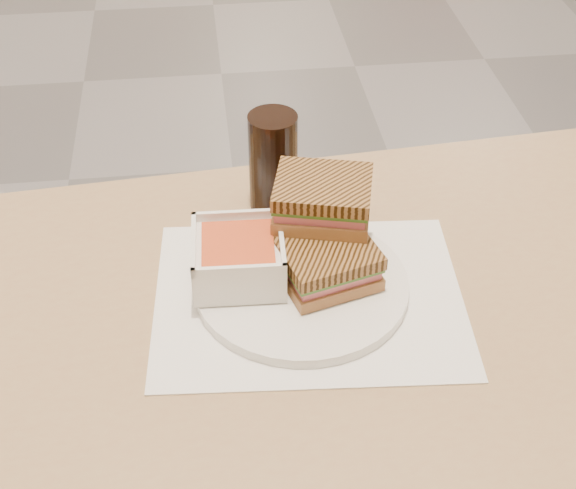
{
  "coord_description": "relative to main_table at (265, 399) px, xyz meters",
  "views": [
    {
      "loc": [
        -0.08,
        -2.74,
        1.44
      ],
      "look_at": [
        0.01,
        -2.0,
        0.82
      ],
      "focal_mm": 51.15,
      "sensor_mm": 36.0,
      "label": 1
    }
  ],
  "objects": [
    {
      "name": "plate",
      "position": [
        0.05,
        0.07,
        0.12
      ],
      "size": [
        0.26,
        0.26,
        0.01
      ],
      "color": "white",
      "rests_on": "tray_liner"
    },
    {
      "name": "main_table",
      "position": [
        0.0,
        0.0,
        0.0
      ],
      "size": [
        1.25,
        0.8,
        0.75
      ],
      "color": "#A18459",
      "rests_on": "ground"
    },
    {
      "name": "panini_upper",
      "position": [
        0.09,
        0.13,
        0.21
      ],
      "size": [
        0.14,
        0.12,
        0.05
      ],
      "color": "#A77246",
      "rests_on": "panini_lower"
    },
    {
      "name": "soup_bowl",
      "position": [
        -0.02,
        0.09,
        0.16
      ],
      "size": [
        0.11,
        0.11,
        0.06
      ],
      "color": "white",
      "rests_on": "plate"
    },
    {
      "name": "cola_glass",
      "position": [
        0.04,
        0.25,
        0.18
      ],
      "size": [
        0.07,
        0.07,
        0.14
      ],
      "color": "black",
      "rests_on": "main_table"
    },
    {
      "name": "panini_lower",
      "position": [
        0.08,
        0.07,
        0.16
      ],
      "size": [
        0.13,
        0.12,
        0.05
      ],
      "color": "#A77246",
      "rests_on": "plate"
    },
    {
      "name": "tray_liner",
      "position": [
        0.06,
        0.06,
        0.11
      ],
      "size": [
        0.39,
        0.32,
        0.0
      ],
      "color": "white",
      "rests_on": "main_table"
    }
  ]
}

